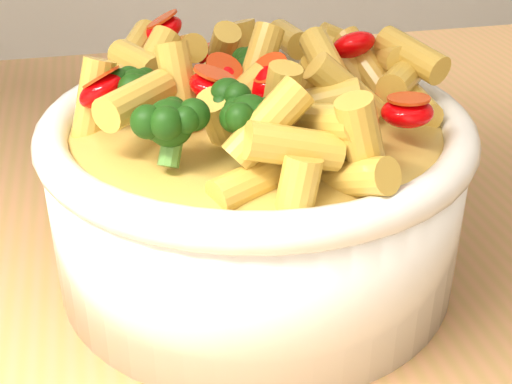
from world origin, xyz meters
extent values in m
cube|color=#B1784C|center=(0.00, 0.00, 0.88)|extent=(1.20, 0.80, 0.04)
cylinder|color=white|center=(0.02, -0.08, 0.95)|extent=(0.25, 0.25, 0.10)
ellipsoid|color=white|center=(0.02, -0.08, 0.92)|extent=(0.23, 0.23, 0.04)
torus|color=white|center=(0.02, -0.08, 1.00)|extent=(0.26, 0.26, 0.02)
ellipsoid|color=#F0C451|center=(0.02, -0.08, 1.00)|extent=(0.22, 0.22, 0.03)
camera|label=1|loc=(-0.07, -0.46, 1.17)|focal=50.00mm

